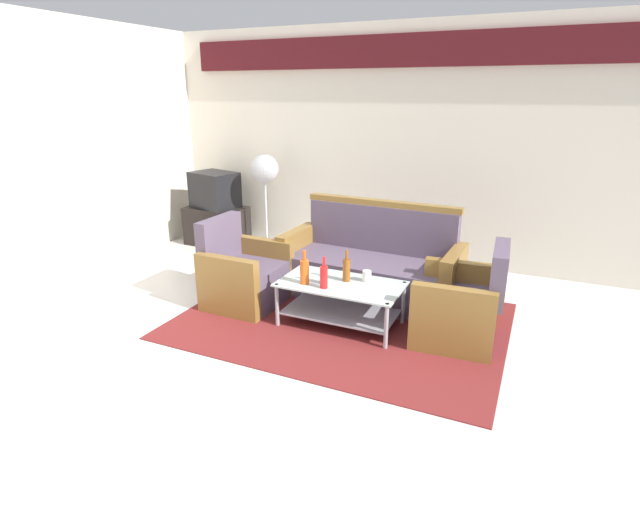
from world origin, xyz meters
name	(u,v)px	position (x,y,z in m)	size (l,w,h in m)	color
ground_plane	(293,373)	(0.00, 0.00, 0.00)	(14.00, 14.00, 0.00)	silver
wall_back	(409,140)	(0.00, 3.05, 1.48)	(6.52, 0.19, 2.80)	silver
rug	(342,320)	(-0.01, 0.98, 0.01)	(2.91, 2.12, 0.01)	maroon
couch	(371,268)	(0.05, 1.65, 0.32)	(1.83, 0.81, 0.96)	#5B4C60
armchair_left	(244,276)	(-1.05, 0.97, 0.29)	(0.72, 0.77, 0.85)	#5B4C60
armchair_right	(461,308)	(1.04, 1.09, 0.29)	(0.74, 0.80, 0.85)	#5B4C60
coffee_table	(341,298)	(0.01, 0.91, 0.27)	(1.10, 0.60, 0.40)	silver
bottle_brown	(347,269)	(0.04, 0.98, 0.52)	(0.07, 0.07, 0.29)	brown
bottle_red	(324,276)	(-0.08, 0.75, 0.52)	(0.07, 0.07, 0.28)	red
bottle_clear	(324,274)	(-0.12, 0.84, 0.50)	(0.07, 0.07, 0.23)	silver
bottle_orange	(304,271)	(-0.28, 0.77, 0.53)	(0.08, 0.08, 0.31)	#D85919
cup	(367,276)	(0.21, 1.05, 0.46)	(0.08, 0.08, 0.10)	silver
tv_stand	(217,226)	(-2.51, 2.55, 0.26)	(0.80, 0.50, 0.52)	black
television	(215,190)	(-2.51, 2.55, 0.76)	(0.69, 0.58, 0.48)	black
pedestal_fan	(265,175)	(-1.75, 2.60, 1.01)	(0.36, 0.36, 1.27)	#2D2D33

